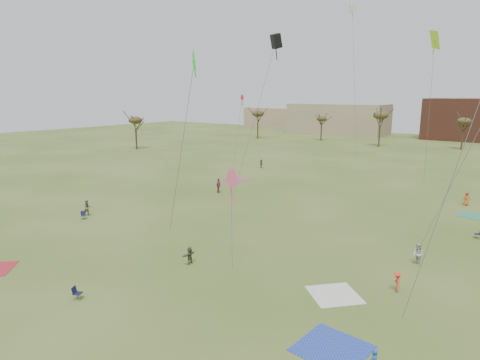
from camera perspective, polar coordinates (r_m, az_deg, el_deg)
The scene contains 20 objects.
ground at distance 30.79m, azimuth -13.80°, elevation -13.82°, with size 260.00×260.00×0.00m, color #3B541A.
spectator_fore_b at distance 48.36m, azimuth -20.37°, elevation -3.65°, with size 0.86×0.67×1.77m, color #78634C.
spectator_fore_c at distance 33.15m, azimuth -7.00°, elevation -10.32°, with size 1.30×0.41×1.40m, color brown.
flyer_mid_b at distance 30.56m, azimuth 20.89°, elevation -13.02°, with size 0.91×0.52×1.41m, color red.
spectator_mid_d at distance 55.97m, azimuth -3.00°, elevation -0.77°, with size 1.15×0.48×1.97m, color #9F4278.
spectator_mid_e at distance 35.54m, azimuth 23.42°, elevation -9.42°, with size 0.84×0.65×1.73m, color silver.
flyer_far_a at distance 75.26m, azimuth 2.96°, elevation 2.29°, with size 1.40×0.45×1.51m, color #256F28.
flyer_far_b at distance 56.52m, azimuth 28.86°, elevation -2.28°, with size 0.81×0.53×1.66m, color #BB5520.
blanket_blue at distance 23.91m, azimuth 12.66°, elevation -21.82°, with size 3.45×3.45×0.03m, color #2944B1.
blanket_cream at distance 29.21m, azimuth 12.94°, elevation -15.24°, with size 3.10×3.10×0.03m, color white.
blanket_plum at distance 64.40m, azimuth -0.68°, elevation 0.01°, with size 3.27×3.27×0.03m, color #B5377F.
blanket_olive at distance 52.32m, azimuth 29.60°, elevation -4.33°, with size 2.94×2.94×0.03m, color #31875F.
camp_chair_left at distance 47.30m, azimuth -20.86°, elevation -4.81°, with size 0.72×0.71×0.87m.
camp_chair_center at distance 29.82m, azimuth -21.57°, elevation -14.66°, with size 0.72×0.70×0.87m.
camp_chair_right at distance 44.41m, azimuth 30.05°, elevation -6.70°, with size 0.68×0.65×0.87m.
kites_aloft at distance 54.58m, azimuth 10.29°, elevation 18.25°, with size 55.30×61.28×27.82m.
tree_line at distance 99.80m, azimuth 22.33°, elevation 7.43°, with size 117.44×49.32×8.91m.
building_tan at distance 144.29m, azimuth 13.38°, elevation 8.22°, with size 32.00×14.00×10.00m, color #937F60.
building_brick at distance 138.62m, azimuth 29.74°, elevation 7.29°, with size 26.00×16.00×12.00m, color brown.
building_tan_west at distance 164.45m, azimuth 4.62°, elevation 8.55°, with size 20.00×12.00×8.00m, color #937F60.
Camera 1 is at (21.74, -17.42, 13.12)m, focal length 30.81 mm.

